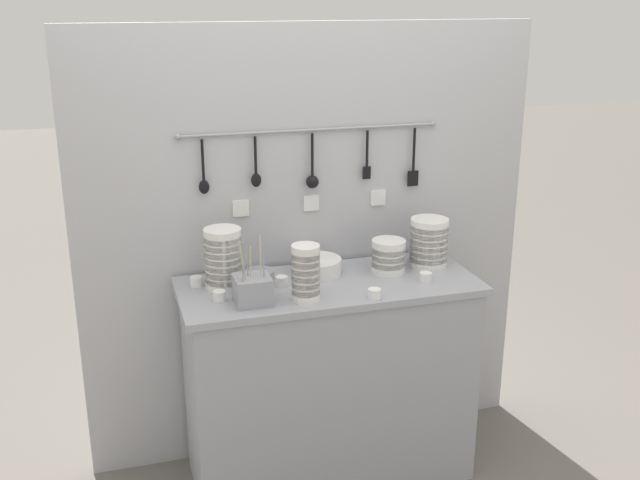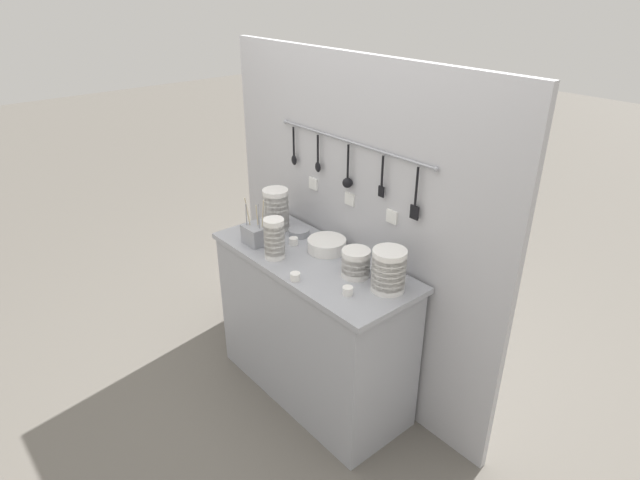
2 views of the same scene
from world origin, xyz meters
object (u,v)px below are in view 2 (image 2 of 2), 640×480
at_px(steel_mixing_bowl, 299,232).
at_px(cup_beside_plates, 294,241).
at_px(bowl_stack_back_corner, 274,239).
at_px(bowl_stack_tall_left, 356,263).
at_px(cup_by_caddy, 348,291).
at_px(cup_front_left, 272,218).
at_px(plate_stack, 327,245).
at_px(cup_mid_row, 295,277).
at_px(cutlery_caddy, 257,234).
at_px(bowl_stack_wide_centre, 276,210).
at_px(cup_back_left, 254,230).
at_px(bowl_stack_nested_right, 389,270).
at_px(cup_centre, 380,272).

xyz_separation_m(steel_mixing_bowl, cup_beside_plates, (0.07, -0.10, 0.00)).
bearing_deg(bowl_stack_back_corner, bowl_stack_tall_left, 25.01).
bearing_deg(cup_beside_plates, cup_by_caddy, -12.27).
relative_size(bowl_stack_back_corner, cup_front_left, 4.40).
xyz_separation_m(plate_stack, steel_mixing_bowl, (-0.25, 0.00, -0.01)).
bearing_deg(bowl_stack_tall_left, steel_mixing_bowl, 172.66).
bearing_deg(cup_mid_row, cutlery_caddy, 168.57).
distance_m(bowl_stack_wide_centre, plate_stack, 0.42).
relative_size(bowl_stack_wide_centre, cup_back_left, 4.91).
height_order(bowl_stack_back_corner, cup_beside_plates, bowl_stack_back_corner).
xyz_separation_m(bowl_stack_nested_right, bowl_stack_tall_left, (-0.20, -0.03, -0.04)).
xyz_separation_m(cup_mid_row, cup_centre, (0.24, 0.36, 0.00)).
relative_size(bowl_stack_wide_centre, cup_mid_row, 4.91).
xyz_separation_m(cup_by_caddy, cup_back_left, (-0.86, 0.04, 0.00)).
relative_size(bowl_stack_wide_centre, cup_front_left, 4.91).
distance_m(cutlery_caddy, cup_front_left, 0.31).
bearing_deg(cup_back_left, steel_mixing_bowl, 42.44).
distance_m(bowl_stack_tall_left, cutlery_caddy, 0.65).
xyz_separation_m(bowl_stack_back_corner, cup_front_left, (-0.39, 0.27, -0.09)).
bearing_deg(cup_back_left, cutlery_caddy, -25.42).
distance_m(bowl_stack_back_corner, bowl_stack_tall_left, 0.47).
height_order(steel_mixing_bowl, cup_by_caddy, cup_by_caddy).
relative_size(cup_beside_plates, cup_centre, 1.00).
relative_size(plate_stack, steel_mixing_bowl, 1.72).
xyz_separation_m(cup_beside_plates, cup_centre, (0.56, 0.12, 0.00)).
xyz_separation_m(bowl_stack_tall_left, cup_beside_plates, (-0.48, -0.03, -0.05)).
bearing_deg(bowl_stack_back_corner, cup_mid_row, -13.99).
xyz_separation_m(cutlery_caddy, cup_front_left, (-0.19, 0.24, -0.04)).
distance_m(bowl_stack_nested_right, bowl_stack_wide_centre, 0.91).
bearing_deg(cutlery_caddy, bowl_stack_wide_centre, 112.40).
xyz_separation_m(cup_front_left, cup_beside_plates, (0.34, -0.10, 0.00)).
xyz_separation_m(bowl_stack_wide_centre, cup_by_caddy, (0.82, -0.18, -0.11)).
bearing_deg(steel_mixing_bowl, bowl_stack_back_corner, -64.47).
bearing_deg(cup_centre, cup_back_left, -166.15).
height_order(bowl_stack_tall_left, cup_by_caddy, bowl_stack_tall_left).
bearing_deg(cup_mid_row, cup_front_left, 153.17).
distance_m(cup_front_left, cup_centre, 0.90).
bearing_deg(plate_stack, cutlery_caddy, -144.02).
bearing_deg(bowl_stack_nested_right, bowl_stack_back_corner, -160.22).
height_order(plate_stack, cup_centre, plate_stack).
distance_m(cup_mid_row, cup_back_left, 0.61).
bearing_deg(cup_beside_plates, cutlery_caddy, -136.65).
bearing_deg(cup_by_caddy, cup_mid_row, -157.80).
relative_size(bowl_stack_tall_left, cup_back_left, 2.83).
bearing_deg(cup_centre, bowl_stack_wide_centre, -174.85).
bearing_deg(bowl_stack_nested_right, cup_mid_row, -141.22).
relative_size(bowl_stack_wide_centre, steel_mixing_bowl, 2.01).
bearing_deg(bowl_stack_tall_left, bowl_stack_nested_right, 7.53).
xyz_separation_m(bowl_stack_back_corner, cutlery_caddy, (-0.21, 0.03, -0.06)).
bearing_deg(bowl_stack_wide_centre, cup_by_caddy, -12.23).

